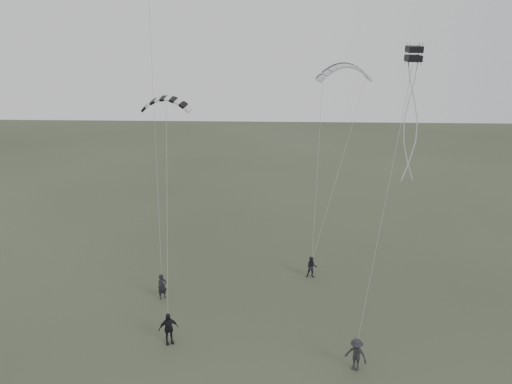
{
  "coord_description": "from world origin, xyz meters",
  "views": [
    {
      "loc": [
        1.67,
        -23.89,
        16.88
      ],
      "look_at": [
        0.45,
        5.68,
        7.12
      ],
      "focal_mm": 35.0,
      "sensor_mm": 36.0,
      "label": 1
    }
  ],
  "objects_px": {
    "flyer_center": "(168,329)",
    "kite_box": "(414,54)",
    "flyer_right": "(312,267)",
    "kite_pale_large": "(345,66)",
    "flyer_left": "(162,287)",
    "flyer_far": "(356,355)",
    "kite_striped": "(166,98)"
  },
  "relations": [
    {
      "from": "flyer_center",
      "to": "kite_box",
      "type": "bearing_deg",
      "value": -13.27
    },
    {
      "from": "flyer_center",
      "to": "flyer_far",
      "type": "bearing_deg",
      "value": -34.31
    },
    {
      "from": "flyer_right",
      "to": "flyer_far",
      "type": "distance_m",
      "value": 10.18
    },
    {
      "from": "kite_pale_large",
      "to": "kite_striped",
      "type": "relative_size",
      "value": 1.39
    },
    {
      "from": "flyer_center",
      "to": "kite_box",
      "type": "relative_size",
      "value": 2.51
    },
    {
      "from": "flyer_right",
      "to": "flyer_far",
      "type": "xyz_separation_m",
      "value": [
        1.63,
        -10.05,
        0.13
      ]
    },
    {
      "from": "flyer_left",
      "to": "kite_pale_large",
      "type": "relative_size",
      "value": 0.4
    },
    {
      "from": "flyer_left",
      "to": "flyer_far",
      "type": "xyz_separation_m",
      "value": [
        11.56,
        -6.73,
        0.05
      ]
    },
    {
      "from": "flyer_center",
      "to": "flyer_far",
      "type": "height_order",
      "value": "flyer_center"
    },
    {
      "from": "flyer_far",
      "to": "kite_box",
      "type": "bearing_deg",
      "value": 88.38
    },
    {
      "from": "flyer_far",
      "to": "kite_pale_large",
      "type": "height_order",
      "value": "kite_pale_large"
    },
    {
      "from": "kite_box",
      "to": "flyer_right",
      "type": "bearing_deg",
      "value": 120.81
    },
    {
      "from": "kite_striped",
      "to": "kite_box",
      "type": "bearing_deg",
      "value": -10.26
    },
    {
      "from": "flyer_right",
      "to": "kite_striped",
      "type": "relative_size",
      "value": 0.51
    },
    {
      "from": "flyer_far",
      "to": "kite_striped",
      "type": "xyz_separation_m",
      "value": [
        -10.89,
        7.9,
        11.97
      ]
    },
    {
      "from": "flyer_left",
      "to": "kite_box",
      "type": "relative_size",
      "value": 2.27
    },
    {
      "from": "flyer_right",
      "to": "flyer_far",
      "type": "bearing_deg",
      "value": -80.36
    },
    {
      "from": "flyer_left",
      "to": "kite_pale_large",
      "type": "height_order",
      "value": "kite_pale_large"
    },
    {
      "from": "flyer_center",
      "to": "flyer_far",
      "type": "distance_m",
      "value": 10.3
    },
    {
      "from": "flyer_right",
      "to": "kite_box",
      "type": "bearing_deg",
      "value": -53.64
    },
    {
      "from": "flyer_far",
      "to": "kite_box",
      "type": "distance_m",
      "value": 15.56
    },
    {
      "from": "flyer_left",
      "to": "kite_box",
      "type": "bearing_deg",
      "value": -46.92
    },
    {
      "from": "flyer_center",
      "to": "kite_pale_large",
      "type": "bearing_deg",
      "value": 29.49
    },
    {
      "from": "flyer_right",
      "to": "kite_box",
      "type": "xyz_separation_m",
      "value": [
        4.21,
        -5.81,
        14.87
      ]
    },
    {
      "from": "flyer_center",
      "to": "kite_pale_large",
      "type": "xyz_separation_m",
      "value": [
        10.95,
        14.69,
        13.27
      ]
    },
    {
      "from": "flyer_left",
      "to": "flyer_center",
      "type": "bearing_deg",
      "value": -110.54
    },
    {
      "from": "flyer_right",
      "to": "kite_pale_large",
      "type": "relative_size",
      "value": 0.37
    },
    {
      "from": "flyer_center",
      "to": "kite_striped",
      "type": "distance_m",
      "value": 13.39
    },
    {
      "from": "flyer_far",
      "to": "kite_pale_large",
      "type": "relative_size",
      "value": 0.43
    },
    {
      "from": "kite_pale_large",
      "to": "flyer_right",
      "type": "bearing_deg",
      "value": -122.51
    },
    {
      "from": "flyer_left",
      "to": "kite_striped",
      "type": "bearing_deg",
      "value": 23.26
    },
    {
      "from": "flyer_left",
      "to": "flyer_right",
      "type": "height_order",
      "value": "flyer_left"
    }
  ]
}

